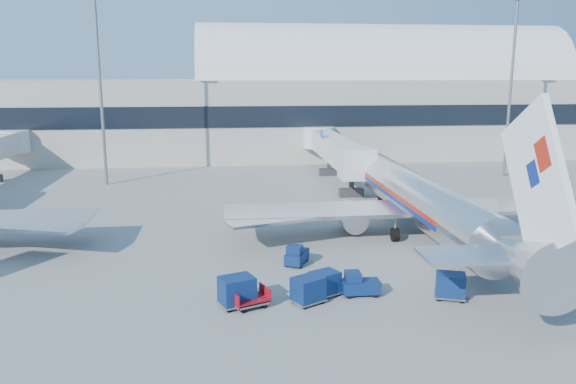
{
  "coord_description": "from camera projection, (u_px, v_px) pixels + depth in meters",
  "views": [
    {
      "loc": [
        -5.77,
        -37.94,
        13.04
      ],
      "look_at": [
        -0.83,
        6.0,
        3.66
      ],
      "focal_mm": 35.0,
      "sensor_mm": 36.0,
      "label": 1
    }
  ],
  "objects": [
    {
      "name": "ground",
      "position": [
        309.0,
        259.0,
        40.21
      ],
      "size": [
        260.0,
        260.0,
        0.0
      ],
      "primitive_type": "plane",
      "color": "gray",
      "rests_on": "ground"
    },
    {
      "name": "terminal",
      "position": [
        176.0,
        108.0,
        91.57
      ],
      "size": [
        170.0,
        28.15,
        21.0
      ],
      "color": "#B2AA9E",
      "rests_on": "ground"
    },
    {
      "name": "airliner_main",
      "position": [
        424.0,
        202.0,
        45.08
      ],
      "size": [
        32.0,
        37.26,
        12.07
      ],
      "color": "silver",
      "rests_on": "ground"
    },
    {
      "name": "jetbridge_near",
      "position": [
        333.0,
        148.0,
        70.18
      ],
      "size": [
        4.4,
        27.5,
        6.25
      ],
      "color": "silver",
      "rests_on": "ground"
    },
    {
      "name": "mast_west",
      "position": [
        98.0,
        58.0,
        64.13
      ],
      "size": [
        2.0,
        1.2,
        22.6
      ],
      "color": "slate",
      "rests_on": "ground"
    },
    {
      "name": "mast_east",
      "position": [
        513.0,
        59.0,
        69.59
      ],
      "size": [
        2.0,
        1.2,
        22.6
      ],
      "color": "slate",
      "rests_on": "ground"
    },
    {
      "name": "barrier_near",
      "position": [
        532.0,
        237.0,
        44.03
      ],
      "size": [
        3.0,
        0.55,
        0.9
      ],
      "primitive_type": "cube",
      "color": "#9E9E96",
      "rests_on": "ground"
    },
    {
      "name": "barrier_mid",
      "position": [
        571.0,
        236.0,
        44.39
      ],
      "size": [
        3.0,
        0.55,
        0.9
      ],
      "primitive_type": "cube",
      "color": "#9E9E96",
      "rests_on": "ground"
    },
    {
      "name": "tug_lead",
      "position": [
        359.0,
        284.0,
        33.52
      ],
      "size": [
        2.28,
        1.17,
        1.48
      ],
      "rotation": [
        0.0,
        0.0,
        -0.01
      ],
      "color": "#0A1F4E",
      "rests_on": "ground"
    },
    {
      "name": "tug_right",
      "position": [
        523.0,
        259.0,
        37.87
      ],
      "size": [
        2.88,
        2.26,
        1.68
      ],
      "rotation": [
        0.0,
        0.0,
        -0.44
      ],
      "color": "#0A1F4E",
      "rests_on": "ground"
    },
    {
      "name": "tug_left",
      "position": [
        296.0,
        255.0,
        38.91
      ],
      "size": [
        2.0,
        2.54,
        1.48
      ],
      "rotation": [
        0.0,
        0.0,
        1.13
      ],
      "color": "#0A1F4E",
      "rests_on": "ground"
    },
    {
      "name": "cart_train_a",
      "position": [
        325.0,
        283.0,
        33.4
      ],
      "size": [
        2.1,
        1.93,
        1.49
      ],
      "rotation": [
        0.0,
        0.0,
        0.48
      ],
      "color": "#0A1F4E",
      "rests_on": "ground"
    },
    {
      "name": "cart_train_b",
      "position": [
        308.0,
        290.0,
        32.28
      ],
      "size": [
        2.23,
        2.08,
        1.58
      ],
      "rotation": [
        0.0,
        0.0,
        0.53
      ],
      "color": "#0A1F4E",
      "rests_on": "ground"
    },
    {
      "name": "cart_train_c",
      "position": [
        237.0,
        291.0,
        31.87
      ],
      "size": [
        2.39,
        2.13,
        1.74
      ],
      "rotation": [
        0.0,
        0.0,
        0.37
      ],
      "color": "#0A1F4E",
      "rests_on": "ground"
    },
    {
      "name": "cart_solo_near",
      "position": [
        450.0,
        286.0,
        32.93
      ],
      "size": [
        2.1,
        1.85,
        1.55
      ],
      "rotation": [
        0.0,
        0.0,
        -0.34
      ],
      "color": "#0A1F4E",
      "rests_on": "ground"
    },
    {
      "name": "cart_solo_far",
      "position": [
        556.0,
        276.0,
        34.31
      ],
      "size": [
        2.01,
        1.6,
        1.68
      ],
      "rotation": [
        0.0,
        0.0,
        0.08
      ],
      "color": "#0A1F4E",
      "rests_on": "ground"
    },
    {
      "name": "cart_open_red",
      "position": [
        250.0,
        301.0,
        31.82
      ],
      "size": [
        2.43,
        2.12,
        0.55
      ],
      "rotation": [
        0.0,
        0.0,
        0.4
      ],
      "color": "slate",
      "rests_on": "ground"
    }
  ]
}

